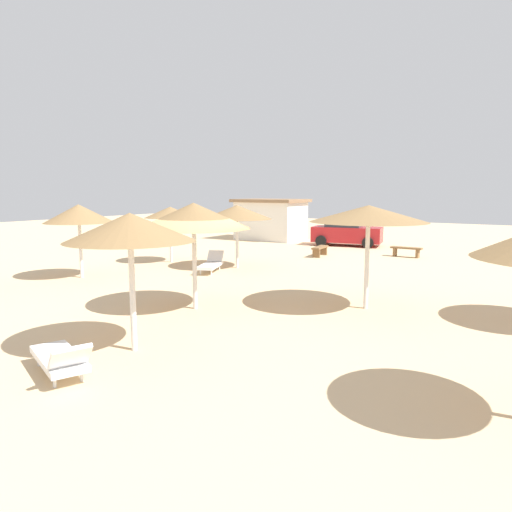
# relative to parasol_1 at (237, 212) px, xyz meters

# --- Properties ---
(ground_plane) EXTENTS (80.00, 80.00, 0.00)m
(ground_plane) POSITION_rel_parasol_1_xyz_m (3.30, -6.68, -2.35)
(ground_plane) COLOR #DBBA8C
(parasol_1) EXTENTS (2.94, 2.94, 2.65)m
(parasol_1) POSITION_rel_parasol_1_xyz_m (0.00, 0.00, 0.00)
(parasol_1) COLOR silver
(parasol_1) RESTS_ON ground
(parasol_3) EXTENTS (2.59, 2.59, 2.82)m
(parasol_3) POSITION_rel_parasol_1_xyz_m (4.07, -9.52, 0.17)
(parasol_3) COLOR silver
(parasol_3) RESTS_ON ground
(parasol_4) EXTENTS (2.54, 2.54, 2.75)m
(parasol_4) POSITION_rel_parasol_1_xyz_m (-3.68, -4.96, 0.05)
(parasol_4) COLOR silver
(parasol_4) RESTS_ON ground
(parasol_5) EXTENTS (3.19, 3.19, 2.86)m
(parasol_5) POSITION_rel_parasol_1_xyz_m (6.91, -3.67, 0.27)
(parasol_5) COLOR silver
(parasol_5) RESTS_ON ground
(parasol_6) EXTENTS (2.32, 2.32, 2.53)m
(parasol_6) POSITION_rel_parasol_1_xyz_m (-3.44, -0.33, -0.09)
(parasol_6) COLOR silver
(parasol_6) RESTS_ON ground
(parasol_7) EXTENTS (3.10, 3.10, 2.93)m
(parasol_7) POSITION_rel_parasol_1_xyz_m (2.93, -6.24, 0.22)
(parasol_7) COLOR silver
(parasol_7) RESTS_ON ground
(lounger_1) EXTENTS (1.30, 1.97, 0.77)m
(lounger_1) POSITION_rel_parasol_1_xyz_m (-0.34, -1.35, -2.03)
(lounger_1) COLOR white
(lounger_1) RESTS_ON ground
(lounger_3) EXTENTS (1.97, 1.27, 0.77)m
(lounger_3) POSITION_rel_parasol_1_xyz_m (3.99, -11.17, -2.03)
(lounger_3) COLOR white
(lounger_3) RESTS_ON ground
(bench_0) EXTENTS (0.56, 1.53, 0.49)m
(bench_0) POSITION_rel_parasol_1_xyz_m (1.47, 5.10, -2.01)
(bench_0) COLOR brown
(bench_0) RESTS_ON ground
(bench_1) EXTENTS (1.50, 0.41, 0.49)m
(bench_1) POSITION_rel_parasol_1_xyz_m (5.16, 7.15, -2.01)
(bench_1) COLOR brown
(bench_1) RESTS_ON ground
(parked_car) EXTENTS (4.25, 2.58, 1.72)m
(parked_car) POSITION_rel_parasol_1_xyz_m (0.87, 10.06, -1.53)
(parked_car) COLOR #B21E23
(parked_car) RESTS_ON ground
(beach_cabana) EXTENTS (4.48, 3.24, 2.69)m
(beach_cabana) POSITION_rel_parasol_1_xyz_m (-4.70, 10.64, -0.99)
(beach_cabana) COLOR white
(beach_cabana) RESTS_ON ground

